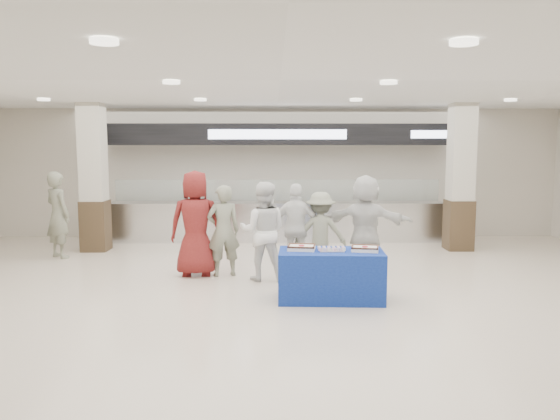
{
  "coord_description": "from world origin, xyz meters",
  "views": [
    {
      "loc": [
        -0.1,
        -7.68,
        2.33
      ],
      "look_at": [
        0.02,
        1.6,
        1.2
      ],
      "focal_mm": 35.0,
      "sensor_mm": 36.0,
      "label": 1
    }
  ],
  "objects_px": {
    "display_table": "(331,275)",
    "chef_tall": "(263,231)",
    "sheet_cake_right": "(365,248)",
    "soldier_a": "(223,231)",
    "cupcake_tray": "(332,249)",
    "civilian_maroon": "(196,223)",
    "civilian_white": "(366,223)",
    "sheet_cake_left": "(302,247)",
    "chef_short": "(297,228)",
    "soldier_b": "(320,232)",
    "soldier_bg": "(58,215)"
  },
  "relations": [
    {
      "from": "sheet_cake_right",
      "to": "soldier_a",
      "type": "height_order",
      "value": "soldier_a"
    },
    {
      "from": "sheet_cake_right",
      "to": "soldier_bg",
      "type": "bearing_deg",
      "value": 151.16
    },
    {
      "from": "sheet_cake_left",
      "to": "chef_tall",
      "type": "relative_size",
      "value": 0.26
    },
    {
      "from": "display_table",
      "to": "chef_short",
      "type": "height_order",
      "value": "chef_short"
    },
    {
      "from": "display_table",
      "to": "soldier_b",
      "type": "height_order",
      "value": "soldier_b"
    },
    {
      "from": "cupcake_tray",
      "to": "soldier_b",
      "type": "bearing_deg",
      "value": 90.3
    },
    {
      "from": "soldier_a",
      "to": "civilian_maroon",
      "type": "bearing_deg",
      "value": -18.12
    },
    {
      "from": "chef_tall",
      "to": "sheet_cake_left",
      "type": "bearing_deg",
      "value": 121.84
    },
    {
      "from": "cupcake_tray",
      "to": "civilian_white",
      "type": "xyz_separation_m",
      "value": [
        0.83,
        1.9,
        0.11
      ]
    },
    {
      "from": "display_table",
      "to": "civilian_maroon",
      "type": "bearing_deg",
      "value": 147.78
    },
    {
      "from": "chef_short",
      "to": "soldier_a",
      "type": "bearing_deg",
      "value": 20.73
    },
    {
      "from": "sheet_cake_left",
      "to": "chef_short",
      "type": "xyz_separation_m",
      "value": [
        0.0,
        1.76,
        0.02
      ]
    },
    {
      "from": "soldier_b",
      "to": "chef_short",
      "type": "bearing_deg",
      "value": 2.76
    },
    {
      "from": "chef_tall",
      "to": "civilian_white",
      "type": "height_order",
      "value": "civilian_white"
    },
    {
      "from": "soldier_b",
      "to": "civilian_white",
      "type": "distance_m",
      "value": 0.86
    },
    {
      "from": "chef_tall",
      "to": "chef_short",
      "type": "relative_size",
      "value": 1.04
    },
    {
      "from": "sheet_cake_left",
      "to": "civilian_maroon",
      "type": "distance_m",
      "value": 2.34
    },
    {
      "from": "soldier_b",
      "to": "soldier_bg",
      "type": "relative_size",
      "value": 0.83
    },
    {
      "from": "display_table",
      "to": "soldier_b",
      "type": "xyz_separation_m",
      "value": [
        -0.01,
        1.81,
        0.36
      ]
    },
    {
      "from": "civilian_maroon",
      "to": "soldier_a",
      "type": "relative_size",
      "value": 1.16
    },
    {
      "from": "sheet_cake_right",
      "to": "chef_tall",
      "type": "bearing_deg",
      "value": 140.39
    },
    {
      "from": "chef_tall",
      "to": "civilian_white",
      "type": "bearing_deg",
      "value": -155.75
    },
    {
      "from": "soldier_b",
      "to": "civilian_white",
      "type": "xyz_separation_m",
      "value": [
        0.84,
        0.09,
        0.15
      ]
    },
    {
      "from": "sheet_cake_right",
      "to": "chef_tall",
      "type": "height_order",
      "value": "chef_tall"
    },
    {
      "from": "display_table",
      "to": "chef_short",
      "type": "xyz_separation_m",
      "value": [
        -0.44,
        1.83,
        0.44
      ]
    },
    {
      "from": "display_table",
      "to": "soldier_a",
      "type": "height_order",
      "value": "soldier_a"
    },
    {
      "from": "sheet_cake_left",
      "to": "soldier_b",
      "type": "xyz_separation_m",
      "value": [
        0.43,
        1.74,
        -0.06
      ]
    },
    {
      "from": "chef_short",
      "to": "soldier_bg",
      "type": "relative_size",
      "value": 0.91
    },
    {
      "from": "sheet_cake_right",
      "to": "chef_short",
      "type": "bearing_deg",
      "value": 116.79
    },
    {
      "from": "cupcake_tray",
      "to": "civilian_maroon",
      "type": "xyz_separation_m",
      "value": [
        -2.23,
        1.57,
        0.16
      ]
    },
    {
      "from": "soldier_a",
      "to": "chef_tall",
      "type": "height_order",
      "value": "chef_tall"
    },
    {
      "from": "chef_short",
      "to": "civilian_white",
      "type": "height_order",
      "value": "civilian_white"
    },
    {
      "from": "sheet_cake_left",
      "to": "civilian_white",
      "type": "bearing_deg",
      "value": 55.21
    },
    {
      "from": "chef_short",
      "to": "civilian_white",
      "type": "distance_m",
      "value": 1.27
    },
    {
      "from": "chef_tall",
      "to": "soldier_bg",
      "type": "height_order",
      "value": "soldier_bg"
    },
    {
      "from": "soldier_a",
      "to": "soldier_b",
      "type": "height_order",
      "value": "soldier_a"
    },
    {
      "from": "display_table",
      "to": "civilian_maroon",
      "type": "height_order",
      "value": "civilian_maroon"
    },
    {
      "from": "chef_tall",
      "to": "chef_short",
      "type": "height_order",
      "value": "chef_tall"
    },
    {
      "from": "sheet_cake_left",
      "to": "civilian_maroon",
      "type": "height_order",
      "value": "civilian_maroon"
    },
    {
      "from": "soldier_a",
      "to": "sheet_cake_left",
      "type": "bearing_deg",
      "value": 116.19
    },
    {
      "from": "civilian_white",
      "to": "display_table",
      "type": "bearing_deg",
      "value": 86.23
    },
    {
      "from": "chef_tall",
      "to": "soldier_bg",
      "type": "xyz_separation_m",
      "value": [
        -4.23,
        1.91,
        0.04
      ]
    },
    {
      "from": "chef_tall",
      "to": "soldier_b",
      "type": "xyz_separation_m",
      "value": [
        1.03,
        0.57,
        -0.11
      ]
    },
    {
      "from": "display_table",
      "to": "chef_tall",
      "type": "xyz_separation_m",
      "value": [
        -1.03,
        1.24,
        0.47
      ]
    },
    {
      "from": "chef_short",
      "to": "sheet_cake_left",
      "type": "bearing_deg",
      "value": 98.35
    },
    {
      "from": "sheet_cake_right",
      "to": "soldier_b",
      "type": "bearing_deg",
      "value": 105.39
    },
    {
      "from": "cupcake_tray",
      "to": "civilian_white",
      "type": "relative_size",
      "value": 0.2
    },
    {
      "from": "soldier_a",
      "to": "soldier_bg",
      "type": "relative_size",
      "value": 0.91
    },
    {
      "from": "sheet_cake_right",
      "to": "civilian_maroon",
      "type": "relative_size",
      "value": 0.24
    },
    {
      "from": "sheet_cake_left",
      "to": "chef_short",
      "type": "relative_size",
      "value": 0.27
    }
  ]
}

